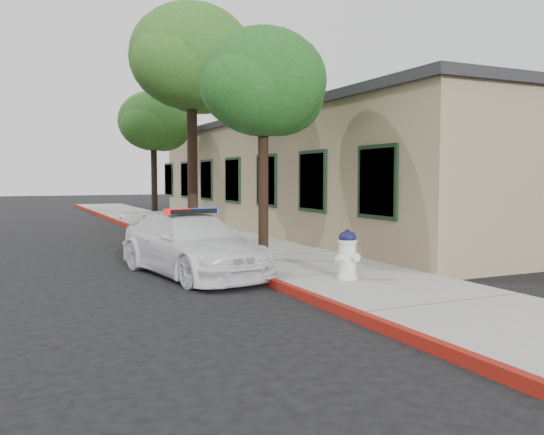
{
  "coord_description": "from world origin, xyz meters",
  "views": [
    {
      "loc": [
        -4.43,
        -9.66,
        2.05
      ],
      "look_at": [
        1.15,
        2.25,
        1.13
      ],
      "focal_mm": 37.75,
      "sensor_mm": 36.0,
      "label": 1
    }
  ],
  "objects": [
    {
      "name": "ground",
      "position": [
        0.0,
        0.0,
        0.0
      ],
      "size": [
        120.0,
        120.0,
        0.0
      ],
      "primitive_type": "plane",
      "color": "black",
      "rests_on": "ground"
    },
    {
      "name": "sidewalk",
      "position": [
        1.6,
        3.0,
        0.07
      ],
      "size": [
        3.2,
        60.0,
        0.15
      ],
      "primitive_type": "cube",
      "color": "gray",
      "rests_on": "ground"
    },
    {
      "name": "red_curb",
      "position": [
        0.06,
        3.0,
        0.08
      ],
      "size": [
        0.14,
        60.0,
        0.16
      ],
      "primitive_type": "cube",
      "color": "maroon",
      "rests_on": "ground"
    },
    {
      "name": "clapboard_building",
      "position": [
        6.69,
        9.0,
        2.13
      ],
      "size": [
        7.3,
        20.89,
        4.24
      ],
      "color": "#8A7F5A",
      "rests_on": "ground"
    },
    {
      "name": "police_car",
      "position": [
        -0.9,
        1.87,
        0.65
      ],
      "size": [
        2.54,
        4.67,
        1.4
      ],
      "rotation": [
        0.0,
        0.0,
        0.18
      ],
      "color": "silver",
      "rests_on": "ground"
    },
    {
      "name": "fire_hydrant",
      "position": [
        1.34,
        -0.67,
        0.62
      ],
      "size": [
        0.54,
        0.46,
        0.93
      ],
      "rotation": [
        0.0,
        0.0,
        0.2
      ],
      "color": "silver",
      "rests_on": "sidewalk"
    },
    {
      "name": "street_tree_near",
      "position": [
        0.93,
        2.23,
        4.08
      ],
      "size": [
        3.06,
        2.88,
        5.27
      ],
      "rotation": [
        0.0,
        0.0,
        -0.1
      ],
      "color": "black",
      "rests_on": "sidewalk"
    },
    {
      "name": "street_tree_mid",
      "position": [
        0.71,
        6.98,
        5.45
      ],
      "size": [
        3.73,
        3.77,
        7.04
      ],
      "rotation": [
        0.0,
        0.0,
        0.2
      ],
      "color": "black",
      "rests_on": "sidewalk"
    },
    {
      "name": "street_tree_far",
      "position": [
        1.18,
        13.64,
        4.23
      ],
      "size": [
        3.0,
        2.89,
        5.43
      ],
      "rotation": [
        0.0,
        0.0,
        0.06
      ],
      "color": "black",
      "rests_on": "sidewalk"
    }
  ]
}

